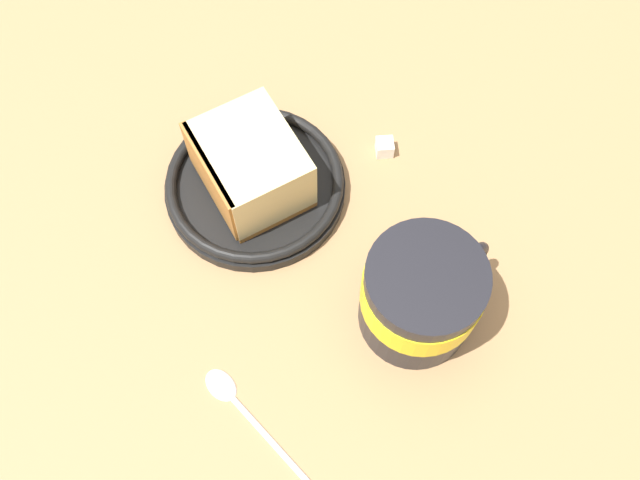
# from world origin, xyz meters

# --- Properties ---
(ground_plane) EXTENTS (1.47, 1.47, 0.02)m
(ground_plane) POSITION_xyz_m (0.00, 0.00, -0.01)
(ground_plane) COLOR #936D47
(small_plate) EXTENTS (0.16, 0.16, 0.02)m
(small_plate) POSITION_xyz_m (-0.03, -0.01, 0.01)
(small_plate) COLOR black
(small_plate) RESTS_ON ground_plane
(cake_slice) EXTENTS (0.10, 0.11, 0.06)m
(cake_slice) POSITION_xyz_m (-0.03, -0.01, 0.04)
(cake_slice) COLOR #9E662D
(cake_slice) RESTS_ON small_plate
(tea_mug) EXTENTS (0.11, 0.09, 0.09)m
(tea_mug) POSITION_xyz_m (-0.04, 0.17, 0.05)
(tea_mug) COLOR black
(tea_mug) RESTS_ON ground_plane
(teaspoon) EXTENTS (0.02, 0.13, 0.01)m
(teaspoon) POSITION_xyz_m (0.11, 0.12, 0.00)
(teaspoon) COLOR silver
(teaspoon) RESTS_ON ground_plane
(sugar_cube) EXTENTS (0.02, 0.02, 0.02)m
(sugar_cube) POSITION_xyz_m (-0.15, 0.04, 0.01)
(sugar_cube) COLOR white
(sugar_cube) RESTS_ON ground_plane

